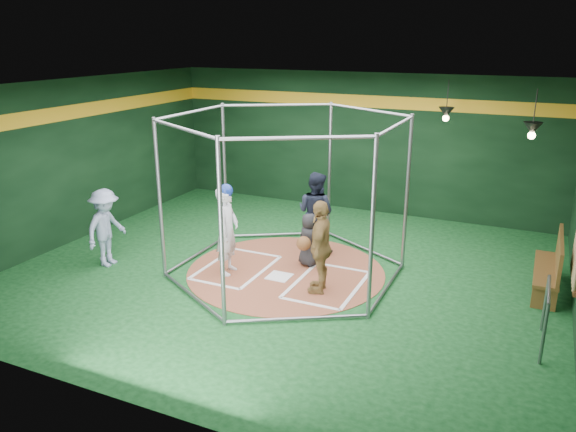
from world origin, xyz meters
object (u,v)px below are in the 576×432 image
at_px(umpire, 316,212).
at_px(visitor_leopard, 321,246).
at_px(batter_figure, 227,229).
at_px(dugout_bench, 552,264).

bearing_deg(umpire, visitor_leopard, 126.89).
bearing_deg(visitor_leopard, umpire, -167.61).
height_order(batter_figure, visitor_leopard, batter_figure).
bearing_deg(dugout_bench, visitor_leopard, -155.71).
bearing_deg(dugout_bench, umpire, 179.09).
bearing_deg(batter_figure, visitor_leopard, -0.45).
height_order(batter_figure, umpire, batter_figure).
bearing_deg(batter_figure, umpire, 57.95).
bearing_deg(umpire, batter_figure, 70.30).
distance_m(batter_figure, umpire, 2.05).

